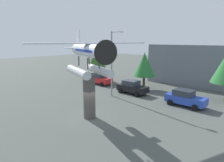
{
  "coord_description": "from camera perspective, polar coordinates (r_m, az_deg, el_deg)",
  "views": [
    {
      "loc": [
        13.65,
        -11.49,
        7.02
      ],
      "look_at": [
        0.0,
        3.0,
        3.0
      ],
      "focal_mm": 32.61,
      "sensor_mm": 36.0,
      "label": 1
    }
  ],
  "objects": [
    {
      "name": "display_pedestal",
      "position": [
        18.53,
        -6.39,
        -4.37
      ],
      "size": [
        1.1,
        1.1,
        4.0
      ],
      "primitive_type": "cylinder",
      "color": "#4C4742",
      "rests_on": "ground"
    },
    {
      "name": "tree_east",
      "position": [
        29.52,
        9.06,
        4.58
      ],
      "size": [
        3.07,
        3.07,
        5.3
      ],
      "color": "brown",
      "rests_on": "ground"
    },
    {
      "name": "car_far_blue",
      "position": [
        23.37,
        19.83,
        -4.51
      ],
      "size": [
        4.2,
        2.02,
        1.76
      ],
      "color": "#2847B7",
      "rests_on": "ground"
    },
    {
      "name": "tree_west",
      "position": [
        35.9,
        -4.41,
        6.44
      ],
      "size": [
        3.47,
        3.47,
        5.87
      ],
      "color": "brown",
      "rests_on": "ground"
    },
    {
      "name": "streetlight_primary",
      "position": [
        25.16,
        0.2,
        6.08
      ],
      "size": [
        1.84,
        0.28,
        8.08
      ],
      "color": "gray",
      "rests_on": "ground"
    },
    {
      "name": "car_near_red",
      "position": [
        32.86,
        -3.48,
        0.63
      ],
      "size": [
        4.2,
        2.02,
        1.76
      ],
      "color": "red",
      "rests_on": "ground"
    },
    {
      "name": "ground_plane",
      "position": [
        19.17,
        -6.26,
        -10.13
      ],
      "size": [
        140.0,
        140.0,
        0.0
      ],
      "primitive_type": "plane",
      "color": "#4C514C"
    },
    {
      "name": "storefront_building",
      "position": [
        36.12,
        22.05,
        4.44
      ],
      "size": [
        12.97,
        7.48,
        6.3
      ],
      "primitive_type": "cube",
      "color": "slate",
      "rests_on": "ground"
    },
    {
      "name": "car_mid_black",
      "position": [
        27.13,
        5.65,
        -1.71
      ],
      "size": [
        4.2,
        2.02,
        1.76
      ],
      "color": "black",
      "rests_on": "ground"
    },
    {
      "name": "floatplane_monument",
      "position": [
        17.77,
        -6.51,
        6.99
      ],
      "size": [
        7.19,
        10.14,
        4.0
      ],
      "rotation": [
        0.0,
        0.0,
        -0.35
      ],
      "color": "silver",
      "rests_on": "display_pedestal"
    }
  ]
}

